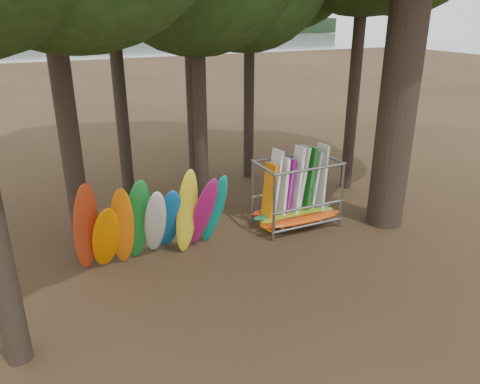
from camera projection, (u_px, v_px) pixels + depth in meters
name	position (u px, v px, depth m)	size (l,w,h in m)	color
ground	(272.00, 249.00, 14.35)	(120.00, 120.00, 0.00)	#47331E
lake	(65.00, 61.00, 64.93)	(160.00, 160.00, 0.00)	gray
far_shore	(41.00, 30.00, 106.36)	(160.00, 4.00, 4.00)	black
kayak_row	(153.00, 221.00, 13.07)	(4.47, 2.23, 3.02)	#AE3216
storage_rack	(296.00, 196.00, 15.56)	(3.07, 1.59, 2.73)	gray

